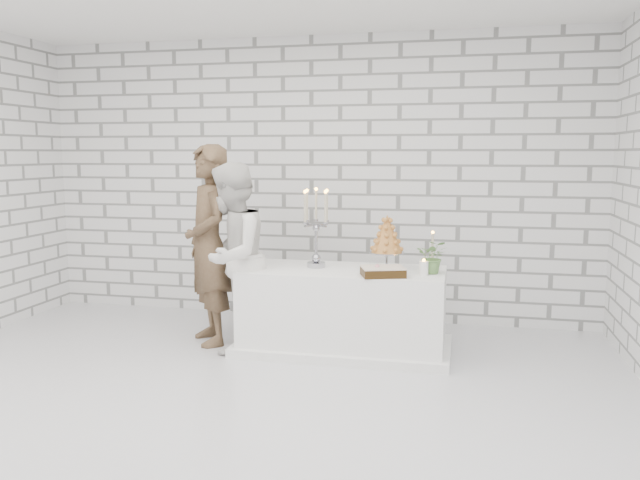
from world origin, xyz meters
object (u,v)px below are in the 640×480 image
(cake_table, at_px, (343,310))
(bride, at_px, (231,257))
(candelabra, at_px, (316,228))
(croquembouche, at_px, (387,242))
(groom, at_px, (209,245))

(cake_table, relative_size, bride, 1.06)
(candelabra, bearing_deg, cake_table, -9.41)
(cake_table, xyz_separation_m, croquembouche, (0.37, 0.11, 0.62))
(groom, relative_size, candelabra, 2.57)
(bride, xyz_separation_m, candelabra, (0.73, 0.23, 0.26))
(candelabra, bearing_deg, groom, -176.39)
(croquembouche, bearing_deg, bride, -167.91)
(groom, distance_m, bride, 0.33)
(groom, height_order, bride, groom)
(groom, bearing_deg, croquembouche, 57.24)
(cake_table, bearing_deg, candelabra, 170.59)
(groom, height_order, croquembouche, groom)
(cake_table, relative_size, groom, 0.97)
(candelabra, height_order, croquembouche, candelabra)
(bride, bearing_deg, groom, -121.90)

